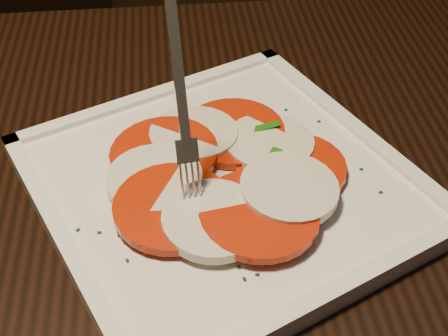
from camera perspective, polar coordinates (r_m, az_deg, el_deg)
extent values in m
cube|color=black|center=(0.58, -1.12, -5.38)|extent=(1.23, 0.85, 0.04)
cube|color=black|center=(1.26, -4.19, 7.56)|extent=(0.56, 0.56, 0.04)
cylinder|color=black|center=(1.35, -13.43, -4.19)|extent=(0.04, 0.04, 0.41)
cylinder|color=black|center=(1.25, 1.47, -7.63)|extent=(0.04, 0.04, 0.41)
cylinder|color=black|center=(1.59, -7.75, 4.77)|extent=(0.04, 0.04, 0.41)
cylinder|color=black|center=(1.50, 5.04, 2.49)|extent=(0.04, 0.04, 0.41)
cube|color=white|center=(0.58, 0.00, -1.65)|extent=(0.42, 0.42, 0.01)
cylinder|color=#BA1C04|center=(0.58, 6.14, -0.09)|extent=(0.10, 0.10, 0.02)
cylinder|color=beige|center=(0.61, 4.17, 2.26)|extent=(0.09, 0.09, 0.01)
cylinder|color=#BA1C04|center=(0.62, 0.83, 3.30)|extent=(0.10, 0.10, 0.01)
cylinder|color=beige|center=(0.61, -2.78, 3.06)|extent=(0.09, 0.09, 0.01)
cylinder|color=#BA1C04|center=(0.59, -5.51, 1.36)|extent=(0.10, 0.10, 0.01)
cylinder|color=beige|center=(0.56, -6.36, -1.05)|extent=(0.09, 0.09, 0.01)
cylinder|color=#BA1C04|center=(0.54, -4.72, -3.56)|extent=(0.10, 0.10, 0.01)
cylinder|color=beige|center=(0.52, -0.98, -4.75)|extent=(0.09, 0.09, 0.02)
cylinder|color=#BA1C04|center=(0.53, 3.24, -4.19)|extent=(0.10, 0.10, 0.01)
cylinder|color=beige|center=(0.55, 5.97, -1.89)|extent=(0.09, 0.09, 0.02)
cube|color=#1C5F10|center=(0.58, -6.39, 0.54)|extent=(0.04, 0.02, 0.01)
cube|color=#1C5F10|center=(0.61, -0.29, 3.57)|extent=(0.03, 0.02, 0.00)
cube|color=#1C5F10|center=(0.59, -3.93, 1.58)|extent=(0.04, 0.04, 0.01)
cube|color=#1C5F10|center=(0.62, 3.11, 3.62)|extent=(0.04, 0.02, 0.01)
cube|color=#1C5F10|center=(0.58, 3.99, 0.32)|extent=(0.04, 0.04, 0.01)
cube|color=#1C5F10|center=(0.56, 6.86, -1.72)|extent=(0.04, 0.03, 0.01)
cube|color=#103309|center=(0.50, 1.35, -9.07)|extent=(0.00, 0.00, 0.00)
cube|color=#103309|center=(0.50, 1.89, -10.13)|extent=(0.00, 0.00, 0.00)
cube|color=#103309|center=(0.58, 14.14, -2.17)|extent=(0.00, 0.00, 0.00)
cube|color=#103309|center=(0.65, 8.68, 4.23)|extent=(0.00, 0.00, 0.00)
cube|color=#103309|center=(0.59, -10.38, -0.54)|extent=(0.00, 0.00, 0.00)
cube|color=#103309|center=(0.51, -8.83, -8.37)|extent=(0.00, 0.00, 0.00)
cube|color=#103309|center=(0.52, 7.36, -7.15)|extent=(0.00, 0.00, 0.00)
cube|color=#103309|center=(0.66, -1.80, 5.36)|extent=(0.00, 0.00, 0.00)
cube|color=#103309|center=(0.61, -10.31, 1.17)|extent=(0.00, 0.00, 0.00)
cube|color=#103309|center=(0.54, -13.20, -5.54)|extent=(0.00, 0.00, 0.00)
cube|color=#103309|center=(0.67, 2.35, 5.87)|extent=(0.00, 0.00, 0.00)
cube|color=#103309|center=(0.51, 3.89, -8.82)|extent=(0.00, 0.00, 0.00)
cube|color=#103309|center=(0.54, -11.33, -5.82)|extent=(0.00, 0.00, 0.00)
cube|color=#103309|center=(0.53, -9.57, -6.10)|extent=(0.00, 0.00, 0.00)
cube|color=#103309|center=(0.50, 3.07, -9.72)|extent=(0.00, 0.00, 0.00)
cube|color=#103309|center=(0.66, 5.69, 5.32)|extent=(0.00, 0.00, 0.00)
cube|color=#103309|center=(0.66, -0.31, 5.55)|extent=(0.00, 0.00, 0.00)
cube|color=#103309|center=(0.60, 12.43, -0.12)|extent=(0.00, 0.00, 0.00)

